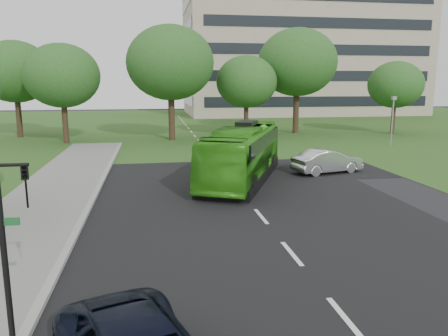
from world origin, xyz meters
name	(u,v)px	position (x,y,z in m)	size (l,w,h in m)	color
ground	(275,233)	(0.00, 0.00, 0.00)	(160.00, 160.00, 0.00)	black
street_surfaces	(199,146)	(-0.38, 22.75, 0.03)	(120.00, 120.00, 0.15)	black
office_building	(300,42)	(21.96, 61.96, 12.50)	(40.10, 20.10, 25.00)	tan
tree_park_a	(62,76)	(-12.05, 26.64, 6.00)	(6.66, 6.66, 8.85)	black
tree_park_b	(170,63)	(-2.45, 27.29, 7.21)	(8.15, 8.15, 10.69)	black
tree_park_c	(246,82)	(5.14, 28.85, 5.49)	(6.10, 6.10, 8.10)	black
tree_park_d	(297,62)	(11.15, 31.09, 7.52)	(8.40, 8.40, 11.11)	black
tree_park_e	(396,85)	(21.18, 28.63, 5.19)	(5.73, 5.73, 7.64)	black
tree_park_f	(15,72)	(-17.46, 31.99, 6.46)	(7.12, 7.12, 9.50)	black
bus	(243,153)	(0.66, 8.97, 1.50)	(2.52, 10.77, 3.00)	#349718
sedan	(327,161)	(6.11, 10.00, 0.72)	(1.52, 4.37, 1.44)	silver
traffic_light	(9,233)	(-7.07, -6.00, 2.51)	(0.68, 0.19, 4.27)	black
camera_pole	(393,114)	(16.00, 19.93, 2.76)	(0.43, 0.40, 4.28)	gray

